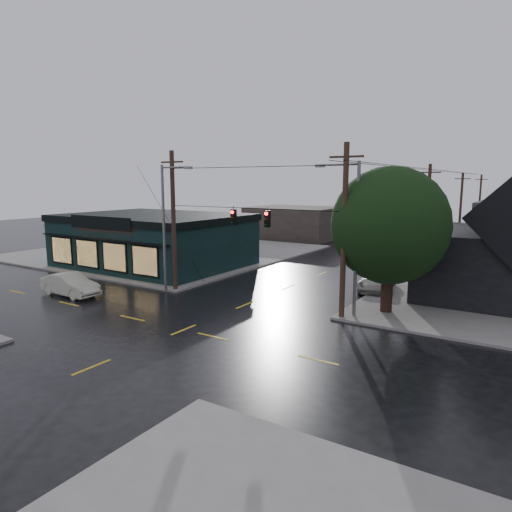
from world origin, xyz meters
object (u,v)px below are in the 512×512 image
Objects in this scene: utility_pole_ne at (341,319)px; suv_silver at (377,281)px; corner_tree at (390,226)px; utility_pole_nw at (176,291)px; sedan_cream at (70,285)px.

utility_pole_ne is 2.04× the size of suv_silver.
corner_tree reaches higher than utility_pole_ne.
utility_pole_nw is 2.04× the size of suv_silver.
utility_pole_nw is 13.00m from utility_pole_ne.
sedan_cream is (-18.30, -5.03, 0.80)m from utility_pole_ne.
utility_pole_ne is at bearing 0.00° from utility_pole_nw.
corner_tree is at bearing -68.38° from sedan_cream.
corner_tree reaches higher than sedan_cream.
corner_tree is at bearing -77.08° from suv_silver.
utility_pole_nw reaches higher than suv_silver.
utility_pole_nw is (-14.88, -2.49, -5.40)m from corner_tree.
suv_silver is at bearing 113.16° from corner_tree.
sedan_cream is (-20.18, -7.53, -4.61)m from corner_tree.
suv_silver is (-2.38, 5.57, -4.71)m from corner_tree.
utility_pole_ne is at bearing -96.69° from suv_silver.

